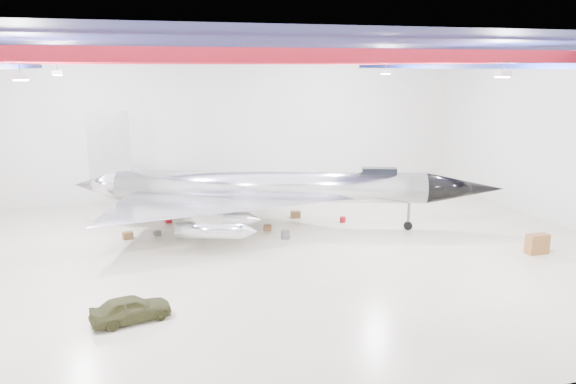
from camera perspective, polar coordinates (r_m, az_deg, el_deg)
name	(u,v)px	position (r m, az deg, el deg)	size (l,w,h in m)	color
floor	(259,256)	(30.61, -2.96, -6.49)	(40.00, 40.00, 0.00)	beige
wall_back	(214,126)	(43.91, -7.54, 6.62)	(40.00, 40.00, 0.00)	silver
wall_right	(574,142)	(38.95, 27.04, 4.59)	(30.00, 30.00, 0.00)	silver
ceiling	(257,46)	(28.95, -3.21, 14.56)	(40.00, 40.00, 0.00)	#0A0F38
ceiling_structure	(257,60)	(28.93, -3.19, 13.22)	(39.50, 29.50, 1.08)	maroon
jet_aircraft	(269,191)	(35.10, -1.90, 0.11)	(26.10, 19.50, 7.35)	silver
jeep	(131,309)	(23.80, -15.68, -11.33)	(1.28, 3.18, 1.08)	#393A1D
desk	(537,244)	(33.64, 23.99, -4.84)	(1.21, 0.60, 1.11)	brown
crate_ply	(128,235)	(34.77, -15.97, -4.26)	(0.59, 0.47, 0.41)	olive
toolbox_red	(169,221)	(37.63, -12.04, -2.88)	(0.39, 0.31, 0.27)	#A5101B
engine_drum	(285,235)	(33.47, -0.28, -4.36)	(0.53, 0.53, 0.48)	#59595B
parts_bin	(296,214)	(38.04, 0.77, -2.30)	(0.63, 0.51, 0.44)	olive
crate_small	(157,233)	(35.07, -13.15, -4.07)	(0.40, 0.32, 0.28)	#59595B
tool_chest	(343,219)	(37.14, 5.58, -2.79)	(0.40, 0.40, 0.36)	#A5101B
oil_barrel	(267,228)	(35.19, -2.10, -3.63)	(0.49, 0.39, 0.34)	olive
spares_box	(265,204)	(40.96, -2.33, -1.27)	(0.41, 0.41, 0.37)	#59595B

